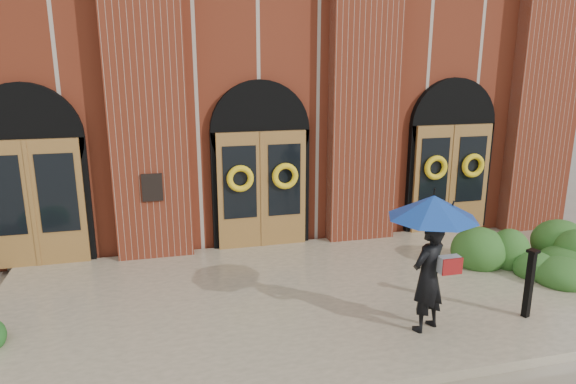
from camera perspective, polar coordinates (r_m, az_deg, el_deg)
name	(u,v)px	position (r m, az deg, el deg)	size (l,w,h in m)	color
ground	(294,308)	(8.95, 0.71, -12.73)	(90.00, 90.00, 0.00)	gray
landing	(292,300)	(9.04, 0.46, -11.89)	(10.00, 5.30, 0.15)	tan
church_building	(223,78)	(16.60, -7.22, 12.40)	(16.20, 12.53, 7.00)	#5F2414
man_with_umbrella	(431,237)	(7.71, 15.63, -4.87)	(1.73, 1.73, 2.09)	black
metal_post	(529,282)	(8.93, 25.24, -9.04)	(0.19, 0.19, 1.12)	black
hedge_wall_right	(538,248)	(11.53, 25.98, -5.57)	(3.30, 1.32, 0.85)	#2A551E
hedge_front_right	(569,274)	(10.85, 28.78, -7.96)	(1.59, 1.37, 0.56)	#28501D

